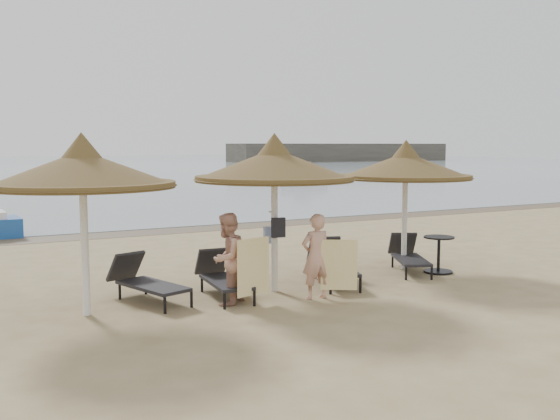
% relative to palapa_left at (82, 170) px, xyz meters
% --- Properties ---
extents(ground, '(160.00, 160.00, 0.00)m').
position_rel_palapa_left_xyz_m(ground, '(3.13, -0.12, -2.43)').
color(ground, tan).
rests_on(ground, ground).
extents(wet_sand_strip, '(200.00, 1.60, 0.01)m').
position_rel_palapa_left_xyz_m(wet_sand_strip, '(3.13, 9.28, -2.42)').
color(wet_sand_strip, brown).
rests_on(wet_sand_strip, ground).
extents(palapa_left, '(3.08, 3.08, 3.05)m').
position_rel_palapa_left_xyz_m(palapa_left, '(0.00, 0.00, 0.00)').
color(palapa_left, white).
rests_on(palapa_left, ground).
extents(palapa_center, '(3.10, 3.10, 3.07)m').
position_rel_palapa_left_xyz_m(palapa_center, '(3.57, 0.05, 0.01)').
color(palapa_center, white).
rests_on(palapa_center, ground).
extents(palapa_right, '(2.98, 2.98, 2.96)m').
position_rel_palapa_left_xyz_m(palapa_right, '(7.19, 0.58, -0.07)').
color(palapa_right, white).
rests_on(palapa_right, ground).
extents(lounger_far_left, '(1.17, 1.97, 0.84)m').
position_rel_palapa_left_xyz_m(lounger_far_left, '(1.14, 0.52, -2.05)').
color(lounger_far_left, black).
rests_on(lounger_far_left, ground).
extents(lounger_near_left, '(0.76, 1.90, 0.83)m').
position_rel_palapa_left_xyz_m(lounger_near_left, '(2.54, 0.23, -2.06)').
color(lounger_near_left, black).
rests_on(lounger_near_left, ground).
extents(lounger_near_right, '(1.21, 2.07, 0.88)m').
position_rel_palapa_left_xyz_m(lounger_near_right, '(5.00, 0.24, -2.03)').
color(lounger_near_right, black).
rests_on(lounger_near_right, ground).
extents(lounger_far_right, '(1.33, 1.88, 0.81)m').
position_rel_palapa_left_xyz_m(lounger_far_right, '(7.16, 0.38, -2.07)').
color(lounger_far_right, black).
rests_on(lounger_far_right, ground).
extents(side_table, '(0.67, 0.67, 0.82)m').
position_rel_palapa_left_xyz_m(side_table, '(7.62, -0.10, -2.05)').
color(side_table, black).
rests_on(side_table, ground).
extents(person_left, '(1.04, 0.99, 1.90)m').
position_rel_palapa_left_xyz_m(person_left, '(2.38, -0.42, -1.48)').
color(person_left, tan).
rests_on(person_left, ground).
extents(person_right, '(0.86, 0.58, 1.84)m').
position_rel_palapa_left_xyz_m(person_right, '(3.97, -0.85, -1.51)').
color(person_right, tan).
rests_on(person_right, ground).
extents(towel_left, '(0.71, 0.20, 1.02)m').
position_rel_palapa_left_xyz_m(towel_left, '(2.73, -0.77, -1.72)').
color(towel_left, yellow).
rests_on(towel_left, ground).
extents(towel_right, '(0.59, 0.36, 0.94)m').
position_rel_palapa_left_xyz_m(towel_right, '(4.32, -1.10, -1.78)').
color(towel_right, yellow).
rests_on(towel_right, ground).
extents(bag_patterned, '(0.26, 0.09, 0.33)m').
position_rel_palapa_left_xyz_m(bag_patterned, '(3.57, 0.23, -1.34)').
color(bag_patterned, white).
rests_on(bag_patterned, ground).
extents(bag_dark, '(0.27, 0.12, 0.38)m').
position_rel_palapa_left_xyz_m(bag_dark, '(3.57, -0.11, -1.16)').
color(bag_dark, black).
rests_on(bag_dark, ground).
extents(buoy_mid, '(0.41, 0.41, 0.41)m').
position_rel_palapa_left_xyz_m(buoy_mid, '(6.61, 31.61, -2.22)').
color(buoy_mid, gold).
rests_on(buoy_mid, ground).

